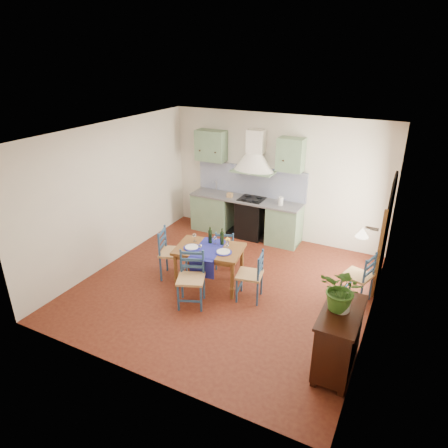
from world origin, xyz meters
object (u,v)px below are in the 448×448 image
(potted_plant, at_px, (343,290))
(dining_table, at_px, (209,252))
(chair_near, at_px, (191,278))
(sideboard, at_px, (338,338))

(potted_plant, bearing_deg, dining_table, 156.99)
(chair_near, height_order, potted_plant, potted_plant)
(dining_table, relative_size, sideboard, 1.24)
(chair_near, height_order, sideboard, chair_near)
(sideboard, xyz_separation_m, potted_plant, (-0.03, 0.02, 0.73))
(dining_table, distance_m, potted_plant, 2.79)
(dining_table, relative_size, chair_near, 1.38)
(chair_near, distance_m, sideboard, 2.57)
(dining_table, relative_size, potted_plant, 2.19)
(chair_near, xyz_separation_m, sideboard, (2.53, -0.42, 0.02))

